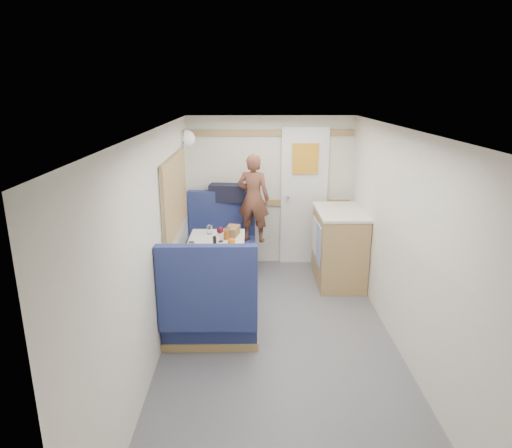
{
  "coord_description": "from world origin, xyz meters",
  "views": [
    {
      "loc": [
        -0.27,
        -3.75,
        2.33
      ],
      "look_at": [
        -0.21,
        0.9,
        0.95
      ],
      "focal_mm": 32.0,
      "sensor_mm": 36.0,
      "label": 1
    }
  ],
  "objects_px": {
    "tumbler_right": "(228,232)",
    "tumbler_mid": "(210,229)",
    "salt_grinder": "(217,238)",
    "wine_glass": "(220,231)",
    "cheese_block": "(229,245)",
    "dinette_table": "(216,254)",
    "person": "(253,198)",
    "duffel_bag": "(228,193)",
    "tumbler_left": "(192,247)",
    "beer_glass": "(226,235)",
    "galley_counter": "(339,246)",
    "bench_near": "(211,313)",
    "bench_far": "(222,250)",
    "dome_light": "(187,138)",
    "bread_loaf": "(232,231)",
    "orange_fruit": "(231,242)",
    "tray": "(232,248)",
    "pepper_grinder": "(215,240)"
  },
  "relations": [
    {
      "from": "bench_near",
      "to": "tray",
      "type": "distance_m",
      "value": 0.78
    },
    {
      "from": "cheese_block",
      "to": "bench_near",
      "type": "bearing_deg",
      "value": -103.4
    },
    {
      "from": "duffel_bag",
      "to": "tumbler_left",
      "type": "xyz_separation_m",
      "value": [
        -0.31,
        -1.46,
        -0.24
      ]
    },
    {
      "from": "galley_counter",
      "to": "salt_grinder",
      "type": "height_order",
      "value": "galley_counter"
    },
    {
      "from": "wine_glass",
      "to": "tumbler_right",
      "type": "xyz_separation_m",
      "value": [
        0.07,
        0.17,
        -0.07
      ]
    },
    {
      "from": "orange_fruit",
      "to": "bread_loaf",
      "type": "distance_m",
      "value": 0.4
    },
    {
      "from": "bench_near",
      "to": "bread_loaf",
      "type": "relative_size",
      "value": 4.35
    },
    {
      "from": "galley_counter",
      "to": "tray",
      "type": "bearing_deg",
      "value": -148.26
    },
    {
      "from": "tumbler_left",
      "to": "tumbler_right",
      "type": "bearing_deg",
      "value": 55.1
    },
    {
      "from": "tray",
      "to": "wine_glass",
      "type": "bearing_deg",
      "value": 121.35
    },
    {
      "from": "bench_far",
      "to": "tumbler_left",
      "type": "bearing_deg",
      "value": -100.58
    },
    {
      "from": "tumbler_right",
      "to": "salt_grinder",
      "type": "relative_size",
      "value": 1.15
    },
    {
      "from": "bench_near",
      "to": "tumbler_right",
      "type": "bearing_deg",
      "value": 83.19
    },
    {
      "from": "cheese_block",
      "to": "wine_glass",
      "type": "xyz_separation_m",
      "value": [
        -0.1,
        0.22,
        0.09
      ]
    },
    {
      "from": "bench_near",
      "to": "pepper_grinder",
      "type": "bearing_deg",
      "value": 90.49
    },
    {
      "from": "tumbler_right",
      "to": "tumbler_left",
      "type": "bearing_deg",
      "value": -124.9
    },
    {
      "from": "bread_loaf",
      "to": "pepper_grinder",
      "type": "bearing_deg",
      "value": -118.6
    },
    {
      "from": "tumbler_right",
      "to": "tumbler_mid",
      "type": "bearing_deg",
      "value": 151.4
    },
    {
      "from": "person",
      "to": "beer_glass",
      "type": "distance_m",
      "value": 0.85
    },
    {
      "from": "duffel_bag",
      "to": "tray",
      "type": "relative_size",
      "value": 1.53
    },
    {
      "from": "bench_far",
      "to": "bread_loaf",
      "type": "xyz_separation_m",
      "value": [
        0.17,
        -0.65,
        0.47
      ]
    },
    {
      "from": "tumbler_mid",
      "to": "tumbler_right",
      "type": "bearing_deg",
      "value": -28.6
    },
    {
      "from": "tray",
      "to": "tumbler_right",
      "type": "height_order",
      "value": "tumbler_right"
    },
    {
      "from": "dinette_table",
      "to": "tumbler_mid",
      "type": "relative_size",
      "value": 9.0
    },
    {
      "from": "bench_far",
      "to": "galley_counter",
      "type": "height_order",
      "value": "bench_far"
    },
    {
      "from": "bench_far",
      "to": "bench_near",
      "type": "distance_m",
      "value": 1.73
    },
    {
      "from": "tray",
      "to": "galley_counter",
      "type": "bearing_deg",
      "value": 31.74
    },
    {
      "from": "tumbler_mid",
      "to": "bench_far",
      "type": "bearing_deg",
      "value": 81.04
    },
    {
      "from": "dinette_table",
      "to": "tumbler_left",
      "type": "bearing_deg",
      "value": -123.52
    },
    {
      "from": "cheese_block",
      "to": "dinette_table",
      "type": "bearing_deg",
      "value": 122.45
    },
    {
      "from": "tray",
      "to": "tumbler_right",
      "type": "xyz_separation_m",
      "value": [
        -0.07,
        0.4,
        0.05
      ]
    },
    {
      "from": "tumbler_left",
      "to": "tumbler_mid",
      "type": "xyz_separation_m",
      "value": [
        0.13,
        0.61,
        -0.0
      ]
    },
    {
      "from": "person",
      "to": "bread_loaf",
      "type": "relative_size",
      "value": 4.63
    },
    {
      "from": "bench_far",
      "to": "galley_counter",
      "type": "distance_m",
      "value": 1.51
    },
    {
      "from": "cheese_block",
      "to": "tray",
      "type": "bearing_deg",
      "value": -8.85
    },
    {
      "from": "duffel_bag",
      "to": "orange_fruit",
      "type": "distance_m",
      "value": 1.33
    },
    {
      "from": "dinette_table",
      "to": "bench_near",
      "type": "height_order",
      "value": "bench_near"
    },
    {
      "from": "tumbler_left",
      "to": "beer_glass",
      "type": "distance_m",
      "value": 0.53
    },
    {
      "from": "galley_counter",
      "to": "duffel_bag",
      "type": "xyz_separation_m",
      "value": [
        -1.38,
        0.57,
        0.55
      ]
    },
    {
      "from": "wine_glass",
      "to": "salt_grinder",
      "type": "bearing_deg",
      "value": -161.9
    },
    {
      "from": "bench_far",
      "to": "dome_light",
      "type": "bearing_deg",
      "value": -177.88
    },
    {
      "from": "salt_grinder",
      "to": "tray",
      "type": "bearing_deg",
      "value": -51.53
    },
    {
      "from": "dome_light",
      "to": "wine_glass",
      "type": "xyz_separation_m",
      "value": [
        0.44,
        -0.86,
        -0.91
      ]
    },
    {
      "from": "bread_loaf",
      "to": "orange_fruit",
      "type": "bearing_deg",
      "value": -89.27
    },
    {
      "from": "duffel_bag",
      "to": "tumbler_mid",
      "type": "relative_size",
      "value": 4.62
    },
    {
      "from": "orange_fruit",
      "to": "tumbler_right",
      "type": "relative_size",
      "value": 0.73
    },
    {
      "from": "dome_light",
      "to": "tumbler_mid",
      "type": "distance_m",
      "value": 1.17
    },
    {
      "from": "person",
      "to": "salt_grinder",
      "type": "height_order",
      "value": "person"
    },
    {
      "from": "galley_counter",
      "to": "bench_near",
      "type": "bearing_deg",
      "value": -136.06
    },
    {
      "from": "bench_far",
      "to": "tray",
      "type": "height_order",
      "value": "bench_far"
    }
  ]
}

